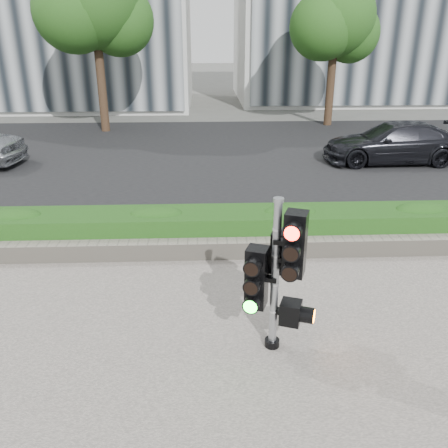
# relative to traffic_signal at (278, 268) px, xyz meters

# --- Properties ---
(ground) EXTENTS (120.00, 120.00, 0.00)m
(ground) POSITION_rel_traffic_signal_xyz_m (-0.72, 0.91, -1.23)
(ground) COLOR #51514C
(ground) RESTS_ON ground
(sidewalk) EXTENTS (16.00, 11.00, 0.03)m
(sidewalk) POSITION_rel_traffic_signal_xyz_m (-0.72, -1.59, -1.22)
(sidewalk) COLOR #9E9389
(sidewalk) RESTS_ON ground
(road) EXTENTS (60.00, 13.00, 0.02)m
(road) POSITION_rel_traffic_signal_xyz_m (-0.72, 10.91, -1.22)
(road) COLOR black
(road) RESTS_ON ground
(curb) EXTENTS (60.00, 0.25, 0.12)m
(curb) POSITION_rel_traffic_signal_xyz_m (-0.72, 4.06, -1.17)
(curb) COLOR gray
(curb) RESTS_ON ground
(stone_wall) EXTENTS (12.00, 0.32, 0.34)m
(stone_wall) POSITION_rel_traffic_signal_xyz_m (-0.72, 2.81, -1.03)
(stone_wall) COLOR gray
(stone_wall) RESTS_ON sidewalk
(hedge) EXTENTS (12.00, 1.00, 0.68)m
(hedge) POSITION_rel_traffic_signal_xyz_m (-0.72, 3.46, -0.86)
(hedge) COLOR #327824
(hedge) RESTS_ON sidewalk
(tree_left) EXTENTS (4.61, 4.03, 7.34)m
(tree_left) POSITION_rel_traffic_signal_xyz_m (-5.24, 15.47, 3.81)
(tree_left) COLOR black
(tree_left) RESTS_ON ground
(tree_right) EXTENTS (4.10, 3.58, 6.53)m
(tree_right) POSITION_rel_traffic_signal_xyz_m (4.77, 16.46, 3.25)
(tree_right) COLOR black
(tree_right) RESTS_ON ground
(traffic_signal) EXTENTS (0.80, 0.67, 2.18)m
(traffic_signal) POSITION_rel_traffic_signal_xyz_m (0.00, 0.00, 0.00)
(traffic_signal) COLOR black
(traffic_signal) RESTS_ON sidewalk
(car_dark) EXTENTS (4.52, 1.85, 1.31)m
(car_dark) POSITION_rel_traffic_signal_xyz_m (5.26, 9.68, -0.56)
(car_dark) COLOR black
(car_dark) RESTS_ON road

